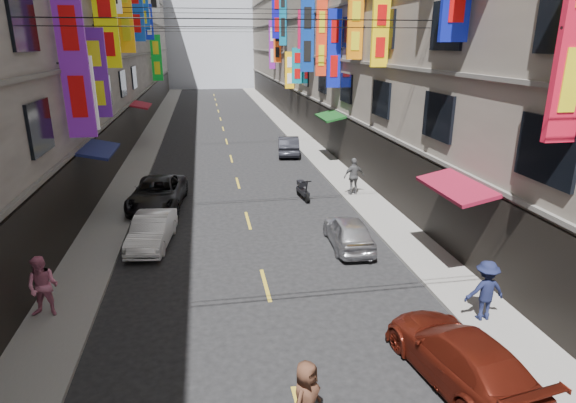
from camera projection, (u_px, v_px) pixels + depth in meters
name	position (u px, v px, depth m)	size (l,w,h in m)	color
sidewalk_left	(148.00, 143.00, 36.93)	(2.00, 90.00, 0.12)	slate
sidewalk_right	(301.00, 138.00, 38.89)	(2.00, 90.00, 0.12)	slate
building_row_left	(46.00, 11.00, 32.99)	(10.14, 90.00, 19.00)	gray
building_row_right	(378.00, 14.00, 36.90)	(10.14, 90.00, 19.00)	gray
haze_block	(208.00, 20.00, 81.23)	(18.00, 8.00, 22.00)	#AEB4C2
shop_signage	(222.00, 13.00, 28.65)	(14.00, 55.00, 11.86)	#0E4CA9
street_awnings	(214.00, 145.00, 21.82)	(13.99, 35.20, 0.41)	#165216
overhead_cables	(232.00, 13.00, 23.94)	(14.00, 38.04, 1.24)	black
lane_markings	(229.00, 149.00, 35.12)	(0.12, 80.20, 0.01)	gold
scooter_far_right	(303.00, 190.00, 23.87)	(0.53, 1.80, 1.14)	black
car_left_mid	(152.00, 230.00, 18.32)	(1.30, 3.72, 1.23)	white
car_left_far	(158.00, 193.00, 22.56)	(2.29, 4.97, 1.38)	black
car_right_near	(460.00, 356.00, 10.94)	(1.78, 4.39, 1.27)	#611B10
car_right_mid	(349.00, 232.00, 18.22)	(1.44, 3.57, 1.22)	#B8B8BD
car_right_far	(288.00, 145.00, 33.29)	(1.38, 3.96, 1.30)	#282930
pedestrian_lfar	(43.00, 287.00, 13.28)	(0.86, 0.59, 1.78)	#CC6C8B
pedestrian_rnear	(485.00, 290.00, 13.14)	(1.11, 0.58, 1.73)	#151A3A
pedestrian_rfar	(354.00, 176.00, 24.12)	(1.09, 0.62, 1.86)	#525254
pedestrian_crossing	(306.00, 398.00, 9.39)	(0.79, 0.54, 1.62)	#4A2C1D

